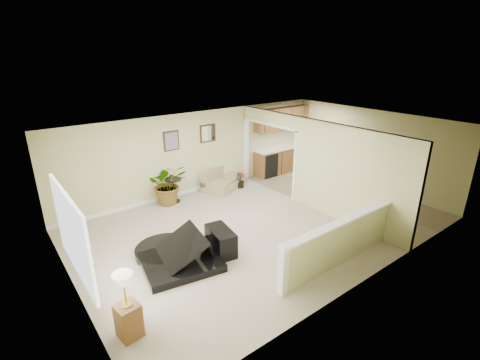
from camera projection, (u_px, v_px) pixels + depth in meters
floor at (262, 224)px, 8.98m from camera, size 9.00×9.00×0.00m
back_wall at (200, 152)px, 10.77m from camera, size 9.00×0.04×2.50m
front_wall at (372, 224)px, 6.31m from camera, size 9.00×0.04×2.50m
left_wall at (66, 233)px, 5.98m from camera, size 0.04×6.00×2.50m
right_wall at (369, 149)px, 11.10m from camera, size 0.04×6.00×2.50m
ceiling at (265, 128)px, 8.10m from camera, size 9.00×6.00×0.04m
kitchen_vinyl at (339, 195)px, 10.77m from camera, size 2.70×6.00×0.01m
interior_partition at (306, 164)px, 9.76m from camera, size 0.18×5.99×2.50m
pony_half_wall at (339, 242)px, 7.13m from camera, size 3.42×0.22×1.00m
left_window at (72, 234)px, 5.55m from camera, size 0.05×2.15×1.45m
wall_art_left at (171, 141)px, 10.03m from camera, size 0.48×0.04×0.58m
wall_mirror at (208, 133)px, 10.73m from camera, size 0.55×0.04×0.55m
kitchen_cabinets at (280, 149)px, 12.52m from camera, size 2.36×0.65×2.33m
piano at (174, 237)px, 7.12m from camera, size 1.98×2.02×1.46m
piano_bench at (221, 241)px, 7.63m from camera, size 0.56×0.90×0.56m
loveseat at (223, 178)px, 11.25m from camera, size 1.84×1.43×0.86m
accent_table at (174, 187)px, 10.14m from camera, size 0.49×0.49×0.72m
palm_plant at (168, 184)px, 10.00m from camera, size 1.29×1.19×1.20m
small_plant at (240, 181)px, 11.29m from camera, size 0.34×0.34×0.51m
lamp_stand at (127, 310)px, 5.30m from camera, size 0.38×0.38×1.14m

